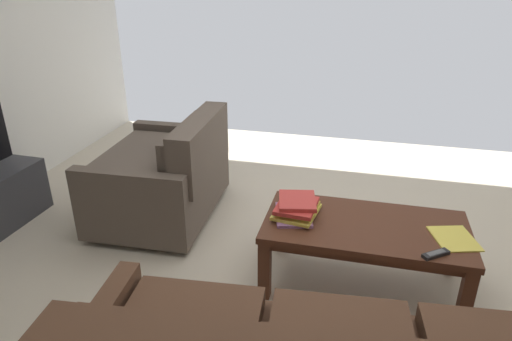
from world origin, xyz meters
TOP-DOWN VIEW (x-y plane):
  - ground_plane at (0.00, 0.00)m, footprint 5.54×5.38m
  - loveseat_near at (1.19, -0.53)m, footprint 0.90×1.16m
  - coffee_table at (-0.35, -0.00)m, footprint 1.21×0.62m
  - book_stack at (0.07, -0.00)m, footprint 0.30×0.34m
  - tv_remote at (-0.72, 0.24)m, footprint 0.15×0.13m
  - loose_magazine at (-0.84, 0.05)m, footprint 0.29×0.32m

SIDE VIEW (x-z plane):
  - ground_plane at x=0.00m, z-range -0.01..0.00m
  - loveseat_near at x=1.19m, z-range -0.06..0.78m
  - coffee_table at x=-0.35m, z-range 0.15..0.59m
  - loose_magazine at x=-0.84m, z-range 0.44..0.45m
  - tv_remote at x=-0.72m, z-range 0.44..0.46m
  - book_stack at x=0.07m, z-range 0.44..0.55m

